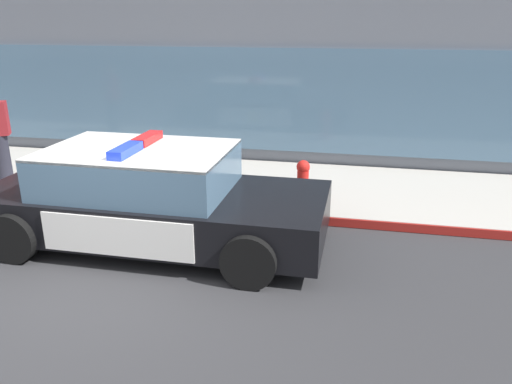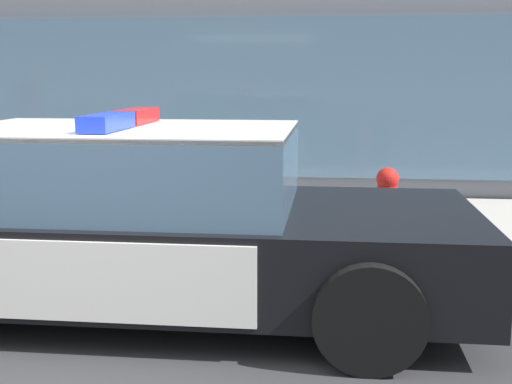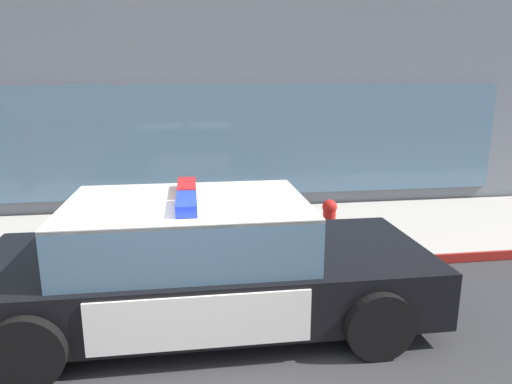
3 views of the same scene
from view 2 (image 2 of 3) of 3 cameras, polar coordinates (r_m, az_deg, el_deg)
name	(u,v)px [view 2 (image 2 of 3)]	position (r m, az deg, el deg)	size (l,w,h in m)	color
ground	(62,375)	(4.24, -16.38, -14.88)	(48.00, 48.00, 0.00)	#303033
sidewalk	(192,222)	(7.69, -5.58, -2.62)	(48.00, 2.95, 0.15)	#B2ADA3
curb_red_paint	(159,257)	(6.28, -8.33, -5.58)	(28.80, 0.04, 0.14)	maroon
police_cruiser	(144,220)	(5.06, -9.66, -2.39)	(4.81, 2.16, 1.49)	black
fire_hydrant	(387,205)	(6.57, 11.25, -1.15)	(0.34, 0.39, 0.73)	red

